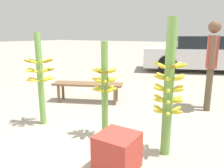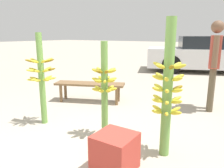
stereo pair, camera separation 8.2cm
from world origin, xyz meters
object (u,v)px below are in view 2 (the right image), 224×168
object	(u,v)px
banana_stalk_left	(41,77)
parked_car	(210,54)
vendor_person	(214,58)
produce_crate	(115,152)
market_bench	(90,86)
banana_stalk_right	(167,90)
banana_stalk_center	(104,87)

from	to	relation	value
banana_stalk_left	parked_car	xyz separation A→B (m)	(1.23, 6.81, -0.10)
vendor_person	produce_crate	world-z (taller)	vendor_person
banana_stalk_left	parked_car	distance (m)	6.92
banana_stalk_left	market_bench	bearing A→B (deg)	94.85
banana_stalk_right	parked_car	size ratio (longest dim) A/B	0.33
market_bench	parked_car	bearing A→B (deg)	52.77
market_bench	produce_crate	size ratio (longest dim) A/B	3.69
banana_stalk_center	vendor_person	distance (m)	2.24
banana_stalk_left	market_bench	xyz separation A→B (m)	(-0.11, 1.29, -0.41)
banana_stalk_right	market_bench	size ratio (longest dim) A/B	1.08
vendor_person	banana_stalk_center	bearing A→B (deg)	-37.46
banana_stalk_right	market_bench	xyz separation A→B (m)	(-2.06, 1.14, -0.45)
banana_stalk_center	produce_crate	size ratio (longest dim) A/B	3.30
produce_crate	parked_car	bearing A→B (deg)	93.07
banana_stalk_center	market_bench	xyz separation A→B (m)	(-1.19, 1.14, -0.36)
market_bench	produce_crate	distance (m)	2.44
parked_car	vendor_person	bearing A→B (deg)	168.58
banana_stalk_center	produce_crate	world-z (taller)	banana_stalk_center
vendor_person	banana_stalk_left	bearing A→B (deg)	-54.83
banana_stalk_left	banana_stalk_center	distance (m)	1.10
banana_stalk_left	banana_stalk_right	distance (m)	1.95
banana_stalk_left	banana_stalk_center	size ratio (longest dim) A/B	1.09
banana_stalk_left	produce_crate	size ratio (longest dim) A/B	3.59
banana_stalk_center	banana_stalk_right	distance (m)	0.87
market_bench	parked_car	world-z (taller)	parked_car
banana_stalk_left	vendor_person	bearing A→B (deg)	45.32
banana_stalk_right	vendor_person	size ratio (longest dim) A/B	0.97
parked_car	produce_crate	distance (m)	7.26
parked_car	produce_crate	xyz separation A→B (m)	(0.39, -7.23, -0.46)
vendor_person	market_bench	bearing A→B (deg)	-79.44
banana_stalk_right	banana_stalk_center	bearing A→B (deg)	179.88
vendor_person	market_bench	distance (m)	2.45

